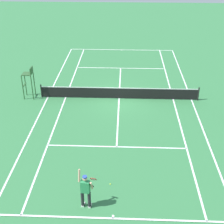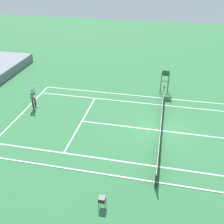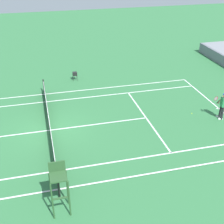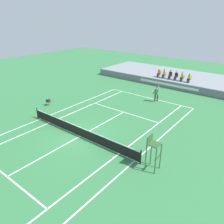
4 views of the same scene
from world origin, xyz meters
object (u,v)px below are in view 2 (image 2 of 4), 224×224
umpire_chair (165,78)px  ball_hopper (102,199)px  tennis_ball (46,115)px  tennis_player (33,98)px

umpire_chair → ball_hopper: 14.91m
umpire_chair → ball_hopper: bearing=169.4°
tennis_ball → umpire_chair: umpire_chair is taller
tennis_player → tennis_ball: (-1.03, -1.55, -0.96)m
tennis_player → ball_hopper: (-9.08, -8.49, -0.42)m
ball_hopper → tennis_player: bearing=43.1°
umpire_chair → tennis_player: bearing=116.3°
tennis_ball → umpire_chair: size_ratio=0.03×
ball_hopper → tennis_ball: bearing=40.8°
tennis_ball → ball_hopper: (-8.05, -6.94, 0.54)m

